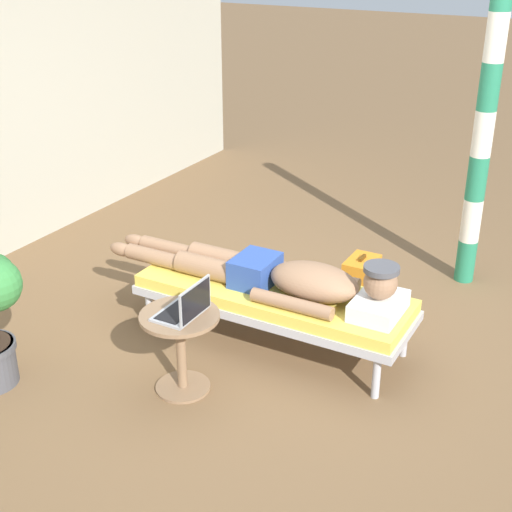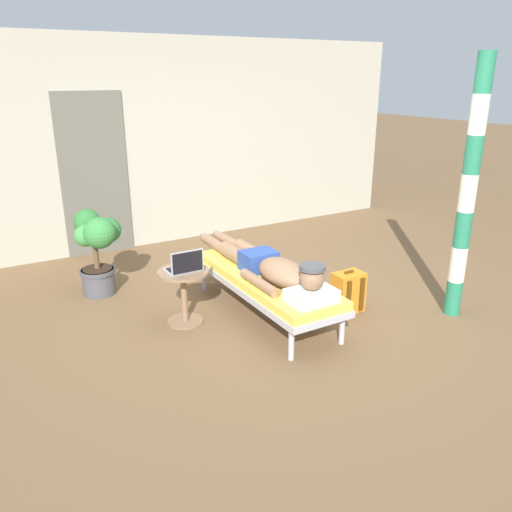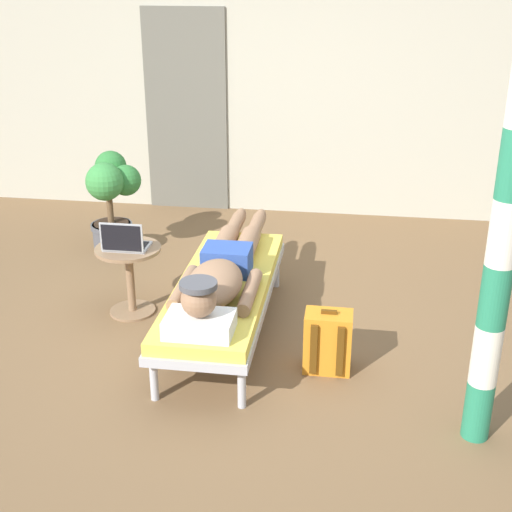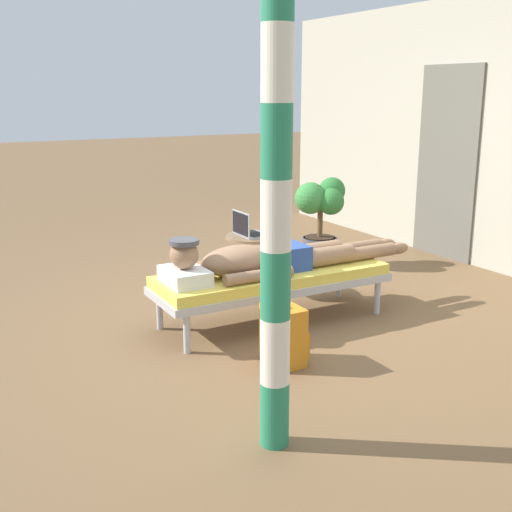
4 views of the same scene
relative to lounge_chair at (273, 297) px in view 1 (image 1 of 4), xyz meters
name	(u,v)px [view 1 (image 1 of 4)]	position (x,y,z in m)	size (l,w,h in m)	color
ground_plane	(283,336)	(0.09, -0.03, -0.35)	(40.00, 40.00, 0.00)	brown
lounge_chair	(273,297)	(0.00, 0.00, 0.00)	(0.63, 1.88, 0.42)	#B7B7BC
person_reclining	(282,276)	(0.00, -0.06, 0.17)	(0.53, 2.17, 0.33)	white
side_table	(181,339)	(-0.75, 0.24, 0.01)	(0.48, 0.48, 0.52)	#8C6B4C
laptop	(186,308)	(-0.75, 0.18, 0.24)	(0.31, 0.24, 0.23)	#A5A8AD
backpack	(360,284)	(0.74, -0.34, -0.15)	(0.30, 0.26, 0.42)	orange
porch_post	(483,134)	(1.59, -0.91, 0.86)	(0.15, 0.15, 2.41)	#267F59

